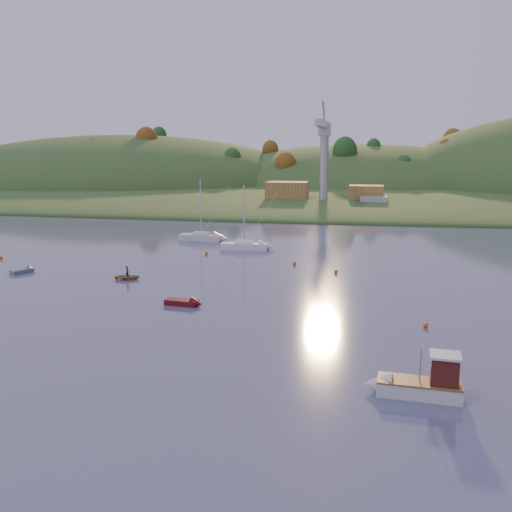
% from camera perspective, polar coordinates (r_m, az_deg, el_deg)
% --- Properties ---
extents(ground, '(500.00, 500.00, 0.00)m').
position_cam_1_polar(ground, '(37.25, -11.76, -14.55)').
color(ground, '#373F5A').
rests_on(ground, ground).
extents(far_shore, '(620.00, 220.00, 1.50)m').
position_cam_1_polar(far_shore, '(261.78, 8.18, 7.02)').
color(far_shore, '#2E4A1D').
rests_on(far_shore, ground).
extents(shore_slope, '(640.00, 150.00, 7.00)m').
position_cam_1_polar(shore_slope, '(197.05, 7.17, 5.92)').
color(shore_slope, '#2E4A1D').
rests_on(shore_slope, ground).
extents(hill_left_far, '(120.00, 100.00, 32.00)m').
position_cam_1_polar(hill_left_far, '(301.44, -24.24, 6.66)').
color(hill_left_far, '#2E4A1D').
rests_on(hill_left_far, ground).
extents(hill_left, '(170.00, 140.00, 44.00)m').
position_cam_1_polar(hill_left, '(253.60, -13.11, 6.74)').
color(hill_left, '#2E4A1D').
rests_on(hill_left, ground).
extents(hill_center, '(140.00, 120.00, 36.00)m').
position_cam_1_polar(hill_center, '(241.49, 10.31, 6.67)').
color(hill_center, '#2E4A1D').
rests_on(hill_center, ground).
extents(hillside_trees, '(280.00, 50.00, 32.00)m').
position_cam_1_polar(hillside_trees, '(216.95, 7.54, 6.33)').
color(hillside_trees, '#214A1A').
rests_on(hillside_trees, ground).
extents(wharf, '(42.00, 16.00, 2.40)m').
position_cam_1_polar(wharf, '(153.88, 7.90, 5.06)').
color(wharf, slate).
rests_on(wharf, ground).
extents(shed_west, '(11.00, 8.00, 4.80)m').
position_cam_1_polar(shed_west, '(155.84, 3.15, 6.54)').
color(shed_west, olive).
rests_on(shed_west, wharf).
extents(shed_east, '(9.00, 7.00, 4.00)m').
position_cam_1_polar(shed_east, '(155.36, 10.94, 6.21)').
color(shed_east, olive).
rests_on(shed_east, wharf).
extents(dock_crane, '(3.20, 28.00, 20.30)m').
position_cam_1_polar(dock_crane, '(149.80, 6.81, 11.06)').
color(dock_crane, '#B7B7BC').
rests_on(dock_crane, wharf).
extents(fishing_boat, '(6.37, 2.41, 3.98)m').
position_cam_1_polar(fishing_boat, '(39.04, 15.42, -12.10)').
color(fishing_boat, silver).
rests_on(fishing_boat, ground).
extents(sailboat_near, '(7.52, 2.75, 10.23)m').
position_cam_1_polar(sailboat_near, '(91.14, -1.20, 1.09)').
color(sailboat_near, white).
rests_on(sailboat_near, ground).
extents(sailboat_far, '(7.98, 3.40, 10.72)m').
position_cam_1_polar(sailboat_far, '(100.46, -5.50, 1.94)').
color(sailboat_far, silver).
rests_on(sailboat_far, ground).
extents(canoe, '(3.42, 2.75, 0.63)m').
position_cam_1_polar(canoe, '(71.80, -12.72, -2.05)').
color(canoe, '#957452').
rests_on(canoe, ground).
extents(paddler, '(0.44, 0.57, 1.42)m').
position_cam_1_polar(paddler, '(71.71, -12.74, -1.75)').
color(paddler, black).
rests_on(paddler, ground).
extents(red_tender, '(4.09, 1.77, 1.35)m').
position_cam_1_polar(red_tender, '(58.85, -6.77, -4.68)').
color(red_tender, '#570C0F').
rests_on(red_tender, ground).
extents(grey_dinghy, '(2.63, 3.44, 1.22)m').
position_cam_1_polar(grey_dinghy, '(79.98, -21.97, -1.34)').
color(grey_dinghy, slate).
rests_on(grey_dinghy, ground).
extents(work_vessel, '(15.93, 6.55, 4.01)m').
position_cam_1_polar(work_vessel, '(149.64, 11.65, 4.88)').
color(work_vessel, slate).
rests_on(work_vessel, ground).
extents(buoy_0, '(0.50, 0.50, 0.50)m').
position_cam_1_polar(buoy_0, '(53.56, 16.58, -6.63)').
color(buoy_0, '#F8620D').
rests_on(buoy_0, ground).
extents(buoy_1, '(0.50, 0.50, 0.50)m').
position_cam_1_polar(buoy_1, '(74.12, 8.00, -1.55)').
color(buoy_1, '#F8620D').
rests_on(buoy_1, ground).
extents(buoy_2, '(0.50, 0.50, 0.50)m').
position_cam_1_polar(buoy_2, '(91.10, -24.14, -0.12)').
color(buoy_2, '#F8620D').
rests_on(buoy_2, ground).
extents(buoy_3, '(0.50, 0.50, 0.50)m').
position_cam_1_polar(buoy_3, '(86.86, -4.98, 0.29)').
color(buoy_3, '#F8620D').
rests_on(buoy_3, ground).
extents(buoy_4, '(0.50, 0.50, 0.50)m').
position_cam_1_polar(buoy_4, '(78.90, 3.87, -0.74)').
color(buoy_4, '#F8620D').
rests_on(buoy_4, ground).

